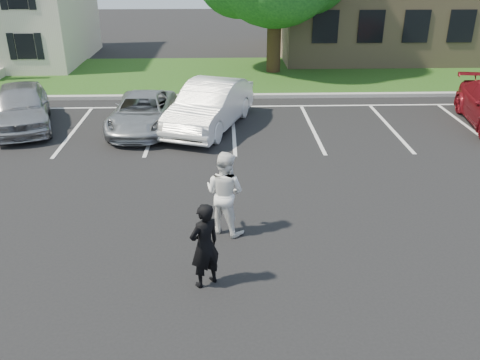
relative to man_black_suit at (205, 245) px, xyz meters
name	(u,v)px	position (x,y,z in m)	size (l,w,h in m)	color
ground_plane	(242,253)	(0.73, 1.03, -0.86)	(90.00, 90.00, 0.00)	black
curb	(231,96)	(0.73, 13.03, -0.79)	(40.00, 0.30, 0.15)	gray
grass_strip	(230,75)	(0.73, 17.03, -0.82)	(44.00, 8.00, 0.08)	#22490D
stall_lines	(270,120)	(2.13, 9.99, -0.86)	(34.00, 5.36, 0.01)	silver
man_black_suit	(205,245)	(0.00, 0.00, 0.00)	(0.63, 0.41, 1.73)	black
man_white_shirt	(225,193)	(0.39, 1.99, 0.10)	(0.94, 0.73, 1.93)	white
car_silver_west	(21,106)	(-6.72, 9.46, -0.09)	(1.83, 4.55, 1.55)	#9F9FA3
car_silver_minivan	(143,112)	(-2.45, 9.13, -0.25)	(2.02, 4.39, 1.22)	#9DA0A4
car_white_sedan	(210,106)	(-0.09, 9.18, -0.05)	(1.72, 4.94, 1.63)	white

